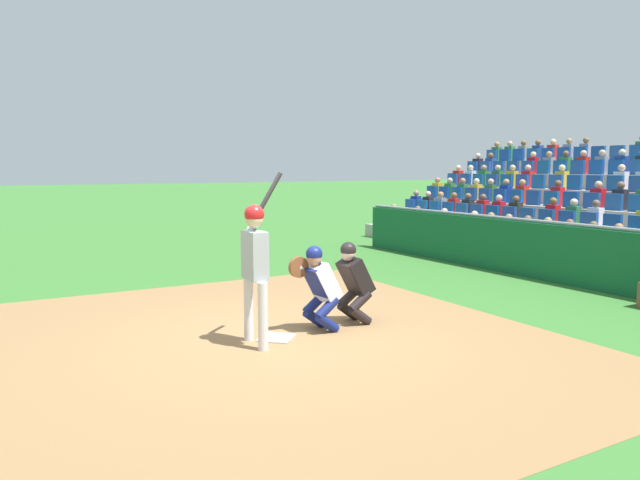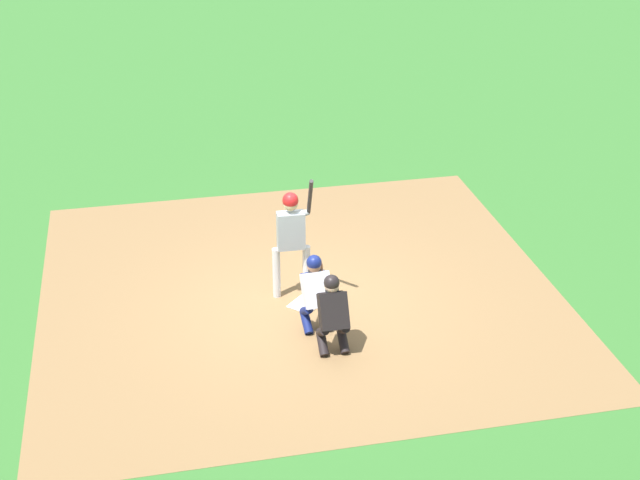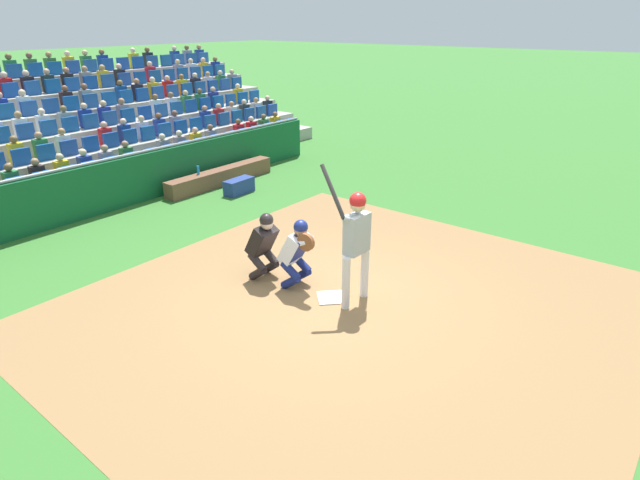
{
  "view_description": "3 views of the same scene",
  "coord_description": "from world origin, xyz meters",
  "px_view_note": "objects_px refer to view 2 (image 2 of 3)",
  "views": [
    {
      "loc": [
        -7.18,
        3.5,
        2.35
      ],
      "look_at": [
        -0.16,
        -0.6,
        1.35
      ],
      "focal_mm": 33.34,
      "sensor_mm": 36.0,
      "label": 1
    },
    {
      "loc": [
        -2.51,
        -12.46,
        7.8
      ],
      "look_at": [
        0.25,
        -0.01,
        1.19
      ],
      "focal_mm": 50.8,
      "sensor_mm": 36.0,
      "label": 2
    },
    {
      "loc": [
        5.94,
        4.41,
        4.26
      ],
      "look_at": [
        0.2,
        -0.08,
        1.1
      ],
      "focal_mm": 28.73,
      "sensor_mm": 36.0,
      "label": 3
    }
  ],
  "objects_px": {
    "home_plate_marker": "(305,304)",
    "batter_at_plate": "(292,232)",
    "catcher_crouching": "(316,289)",
    "home_plate_umpire": "(333,311)"
  },
  "relations": [
    {
      "from": "home_plate_marker",
      "to": "batter_at_plate",
      "type": "xyz_separation_m",
      "value": [
        -0.13,
        0.37,
        1.17
      ]
    },
    {
      "from": "home_plate_marker",
      "to": "catcher_crouching",
      "type": "xyz_separation_m",
      "value": [
        0.04,
        -0.69,
        0.69
      ]
    },
    {
      "from": "home_plate_marker",
      "to": "catcher_crouching",
      "type": "height_order",
      "value": "catcher_crouching"
    },
    {
      "from": "batter_at_plate",
      "to": "home_plate_umpire",
      "type": "bearing_deg",
      "value": -80.75
    },
    {
      "from": "home_plate_marker",
      "to": "batter_at_plate",
      "type": "bearing_deg",
      "value": 110.19
    },
    {
      "from": "catcher_crouching",
      "to": "home_plate_umpire",
      "type": "bearing_deg",
      "value": -80.96
    },
    {
      "from": "home_plate_marker",
      "to": "catcher_crouching",
      "type": "relative_size",
      "value": 0.35
    },
    {
      "from": "home_plate_marker",
      "to": "batter_at_plate",
      "type": "relative_size",
      "value": 0.19
    },
    {
      "from": "home_plate_marker",
      "to": "catcher_crouching",
      "type": "distance_m",
      "value": 0.98
    },
    {
      "from": "home_plate_marker",
      "to": "home_plate_umpire",
      "type": "distance_m",
      "value": 1.53
    }
  ]
}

